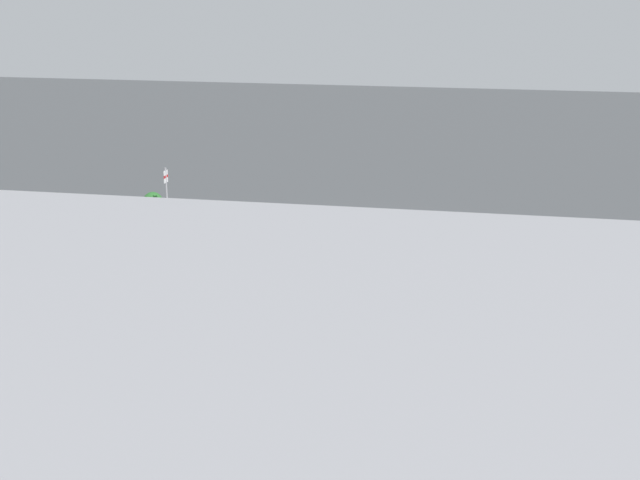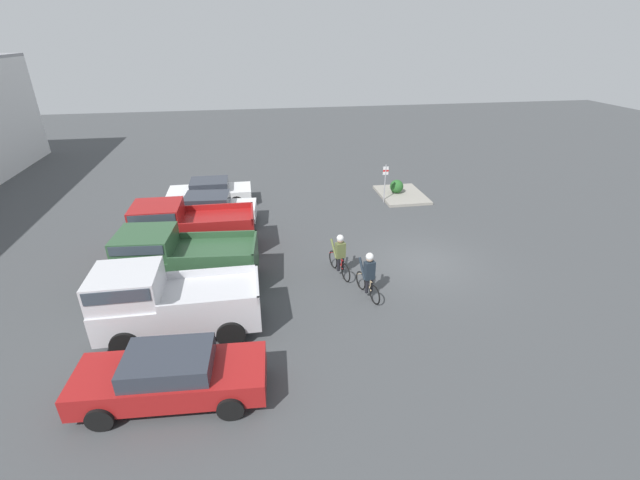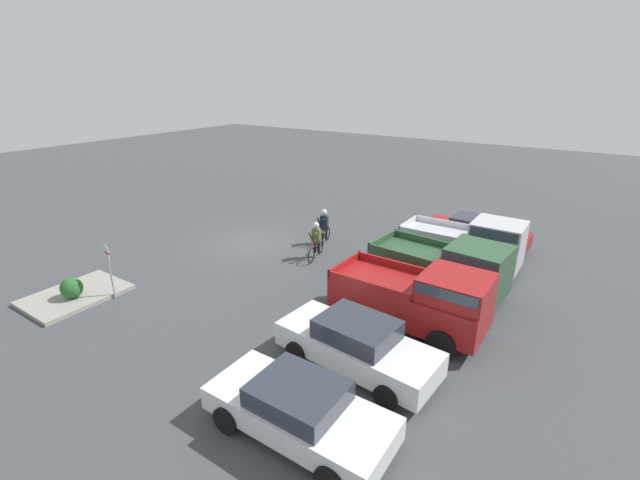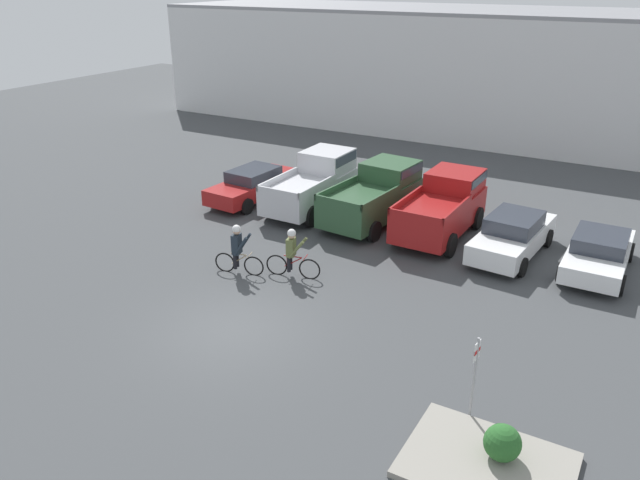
{
  "view_description": "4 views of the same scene",
  "coord_description": "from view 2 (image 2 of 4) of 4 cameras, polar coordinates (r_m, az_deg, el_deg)",
  "views": [
    {
      "loc": [
        -4.26,
        29.46,
        9.21
      ],
      "look_at": [
        0.39,
        4.24,
        1.2
      ],
      "focal_mm": 50.0,
      "sensor_mm": 36.0,
      "label": 1
    },
    {
      "loc": [
        -14.38,
        6.75,
        8.54
      ],
      "look_at": [
        0.39,
        4.24,
        1.2
      ],
      "focal_mm": 24.0,
      "sensor_mm": 36.0,
      "label": 2
    },
    {
      "loc": [
        14.32,
        13.56,
        7.65
      ],
      "look_at": [
        0.39,
        4.24,
        1.2
      ],
      "focal_mm": 24.0,
      "sensor_mm": 36.0,
      "label": 3
    },
    {
      "loc": [
        9.62,
        -11.86,
        9.23
      ],
      "look_at": [
        0.39,
        4.24,
        1.2
      ],
      "focal_mm": 35.0,
      "sensor_mm": 36.0,
      "label": 4
    }
  ],
  "objects": [
    {
      "name": "pickup_truck_0",
      "position": [
        13.94,
        -19.9,
        -7.63
      ],
      "size": [
        2.21,
        4.84,
        2.25
      ],
      "color": "silver",
      "rests_on": "ground_plane"
    },
    {
      "name": "fire_lane_sign",
      "position": [
        23.65,
        8.68,
        7.94
      ],
      "size": [
        0.06,
        0.3,
        2.12
      ],
      "color": "#9E9EA3",
      "rests_on": "ground_plane"
    },
    {
      "name": "cyclist_0",
      "position": [
        16.37,
        2.66,
        -1.86
      ],
      "size": [
        1.82,
        0.56,
        1.71
      ],
      "color": "black",
      "rests_on": "ground_plane"
    },
    {
      "name": "curb_island",
      "position": [
        25.14,
        10.79,
        5.95
      ],
      "size": [
        3.3,
        2.46,
        0.15
      ],
      "primitive_type": "cube",
      "color": "gray",
      "rests_on": "ground_plane"
    },
    {
      "name": "sedan_2",
      "position": [
        24.1,
        -14.44,
        6.25
      ],
      "size": [
        1.98,
        4.38,
        1.35
      ],
      "color": "white",
      "rests_on": "ground_plane"
    },
    {
      "name": "sedan_0",
      "position": [
        11.92,
        -19.24,
        -16.72
      ],
      "size": [
        2.12,
        4.84,
        1.41
      ],
      "color": "maroon",
      "rests_on": "ground_plane"
    },
    {
      "name": "sedan_1",
      "position": [
        21.46,
        -14.67,
        3.94
      ],
      "size": [
        2.21,
        4.7,
        1.5
      ],
      "color": "white",
      "rests_on": "ground_plane"
    },
    {
      "name": "pickup_truck_1",
      "position": [
        16.36,
        -18.24,
        -2.3
      ],
      "size": [
        2.64,
        5.01,
        2.17
      ],
      "color": "#2D5133",
      "rests_on": "ground_plane"
    },
    {
      "name": "ground_plane",
      "position": [
        18.04,
        13.64,
        -2.97
      ],
      "size": [
        80.0,
        80.0,
        0.0
      ],
      "primitive_type": "plane",
      "color": "#424447"
    },
    {
      "name": "cyclist_1",
      "position": [
        15.09,
        6.51,
        -4.49
      ],
      "size": [
        1.7,
        0.55,
        1.75
      ],
      "color": "black",
      "rests_on": "ground_plane"
    },
    {
      "name": "pickup_truck_2",
      "position": [
        18.83,
        -17.31,
        1.72
      ],
      "size": [
        2.32,
        4.91,
        2.18
      ],
      "color": "maroon",
      "rests_on": "ground_plane"
    },
    {
      "name": "shrub",
      "position": [
        25.07,
        10.18,
        7.05
      ],
      "size": [
        0.76,
        0.76,
        0.76
      ],
      "color": "#286028",
      "rests_on": "curb_island"
    }
  ]
}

